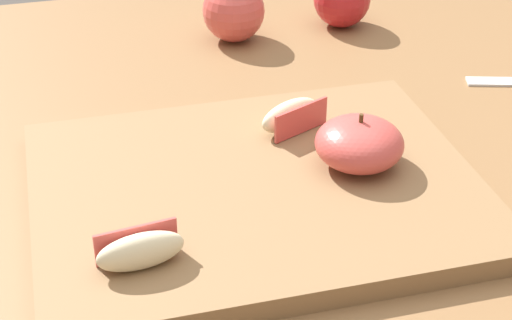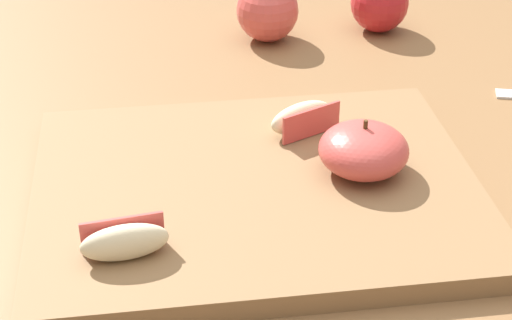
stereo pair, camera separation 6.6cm
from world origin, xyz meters
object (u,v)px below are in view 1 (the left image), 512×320
apple_wedge_near_knife (140,250)px  whole_apple_pink_lady (235,11)px  apple_half_skin_up (359,143)px  apple_wedge_left (291,116)px  cutting_board (256,191)px

apple_wedge_near_knife → whole_apple_pink_lady: whole_apple_pink_lady is taller
apple_half_skin_up → whole_apple_pink_lady: size_ratio=0.94×
apple_wedge_near_knife → apple_wedge_left: same height
cutting_board → apple_wedge_near_knife: apple_wedge_near_knife is taller
apple_wedge_near_knife → whole_apple_pink_lady: (0.16, 0.40, 0.00)m
apple_wedge_left → whole_apple_pink_lady: 0.24m
apple_wedge_left → whole_apple_pink_lady: bearing=88.2°
cutting_board → whole_apple_pink_lady: 0.32m
apple_half_skin_up → apple_wedge_left: apple_half_skin_up is taller
cutting_board → apple_wedge_near_knife: size_ratio=5.54×
apple_half_skin_up → apple_wedge_left: size_ratio=1.13×
whole_apple_pink_lady → apple_wedge_near_knife: bearing=-112.1°
cutting_board → apple_wedge_left: apple_wedge_left is taller
whole_apple_pink_lady → cutting_board: bearing=-100.5°
apple_wedge_near_knife → whole_apple_pink_lady: bearing=67.9°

